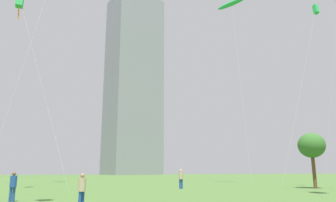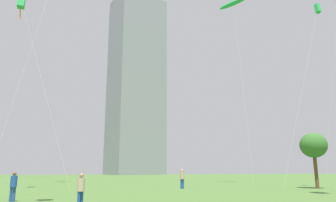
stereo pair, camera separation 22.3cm
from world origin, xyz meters
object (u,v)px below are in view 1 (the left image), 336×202
(kite_flying_5, at_px, (316,10))
(park_tree_2, at_px, (312,146))
(person_standing_5, at_px, (13,184))
(kite_flying_1, at_px, (232,3))
(person_standing_4, at_px, (82,188))
(distant_highrise_1, at_px, (134,83))
(person_standing_2, at_px, (181,177))
(kite_flying_3, at_px, (20,0))

(kite_flying_5, bearing_deg, park_tree_2, 156.88)
(person_standing_5, relative_size, kite_flying_1, 0.06)
(person_standing_4, bearing_deg, park_tree_2, 167.94)
(kite_flying_1, xyz_separation_m, kite_flying_5, (2.62, -12.00, -6.69))
(distant_highrise_1, bearing_deg, person_standing_2, -114.68)
(person_standing_5, distance_m, kite_flying_5, 32.88)
(person_standing_4, xyz_separation_m, kite_flying_1, (21.68, 20.34, 24.36))
(park_tree_2, relative_size, distant_highrise_1, 0.07)
(person_standing_4, xyz_separation_m, kite_flying_5, (24.30, 8.34, 17.66))
(kite_flying_3, relative_size, park_tree_2, 3.47)
(kite_flying_1, bearing_deg, person_standing_4, -136.83)
(person_standing_2, relative_size, kite_flying_5, 0.09)
(distant_highrise_1, bearing_deg, kite_flying_1, -109.11)
(person_standing_4, distance_m, kite_flying_1, 38.43)
(kite_flying_3, bearing_deg, kite_flying_1, 10.70)
(person_standing_5, relative_size, kite_flying_5, 0.08)
(person_standing_2, height_order, person_standing_4, person_standing_2)
(kite_flying_1, relative_size, kite_flying_5, 1.34)
(person_standing_2, distance_m, kite_flying_3, 22.73)
(kite_flying_3, distance_m, park_tree_2, 31.47)
(kite_flying_3, relative_size, kite_flying_5, 0.95)
(person_standing_4, relative_size, kite_flying_3, 0.08)
(kite_flying_1, bearing_deg, park_tree_2, -85.26)
(person_standing_5, bearing_deg, kite_flying_3, 99.72)
(person_standing_4, distance_m, kite_flying_5, 31.18)
(kite_flying_3, height_order, kite_flying_5, kite_flying_5)
(kite_flying_1, distance_m, kite_flying_3, 28.39)
(kite_flying_3, relative_size, distant_highrise_1, 0.23)
(kite_flying_1, distance_m, park_tree_2, 24.04)
(kite_flying_3, distance_m, kite_flying_5, 30.27)
(person_standing_2, relative_size, person_standing_5, 1.13)
(person_standing_2, height_order, kite_flying_3, kite_flying_3)
(kite_flying_3, xyz_separation_m, park_tree_2, (27.76, -6.22, -13.44))
(person_standing_5, height_order, park_tree_2, park_tree_2)
(kite_flying_3, bearing_deg, person_standing_5, -79.64)
(person_standing_2, distance_m, kite_flying_1, 27.66)
(kite_flying_1, bearing_deg, person_standing_5, -147.85)
(kite_flying_5, height_order, park_tree_2, kite_flying_5)
(person_standing_2, bearing_deg, kite_flying_5, -0.94)
(park_tree_2, xyz_separation_m, distant_highrise_1, (9.60, 109.42, 36.07))
(kite_flying_3, xyz_separation_m, kite_flying_5, (29.45, -6.94, 1.07))
(kite_flying_5, xyz_separation_m, distant_highrise_1, (7.92, 110.14, 21.55))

